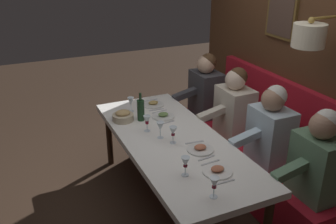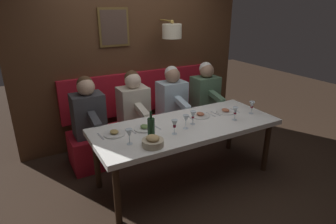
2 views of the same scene
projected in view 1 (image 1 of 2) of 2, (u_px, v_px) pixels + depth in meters
ground_plane at (173, 203)px, 3.76m from camera, size 12.00×12.00×0.00m
dining_table at (173, 145)px, 3.49m from camera, size 0.90×2.22×0.74m
banquette_bench at (247, 165)px, 4.01m from camera, size 0.52×2.42×0.45m
back_wall_panel at (303, 57)px, 3.76m from camera, size 0.59×3.62×2.90m
diner_nearest at (318, 158)px, 3.00m from camera, size 0.60×0.40×0.79m
diner_near at (271, 128)px, 3.51m from camera, size 0.60×0.40×0.79m
diner_middle at (234, 105)px, 4.02m from camera, size 0.60×0.40×0.79m
diner_far at (206, 87)px, 4.54m from camera, size 0.60×0.40×0.79m
place_setting_0 at (217, 171)px, 2.94m from camera, size 0.24×0.31×0.05m
place_setting_1 at (200, 149)px, 3.26m from camera, size 0.24×0.32×0.05m
place_setting_2 at (163, 116)px, 3.91m from camera, size 0.24×0.32×0.05m
place_setting_3 at (153, 104)px, 4.21m from camera, size 0.24×0.31×0.05m
wine_glass_0 at (131, 102)px, 4.01m from camera, size 0.07×0.07×0.16m
wine_glass_1 at (185, 163)px, 2.86m from camera, size 0.07×0.07×0.16m
wine_glass_2 at (173, 132)px, 3.35m from camera, size 0.07×0.07×0.16m
wine_glass_3 at (214, 183)px, 2.61m from camera, size 0.07×0.07×0.16m
wine_glass_4 at (147, 120)px, 3.57m from camera, size 0.07×0.07×0.16m
wine_glass_5 at (160, 127)px, 3.44m from camera, size 0.07×0.07×0.16m
wine_bottle at (141, 110)px, 3.80m from camera, size 0.08×0.08×0.30m
bread_bowl at (123, 116)px, 3.82m from camera, size 0.22×0.22×0.12m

